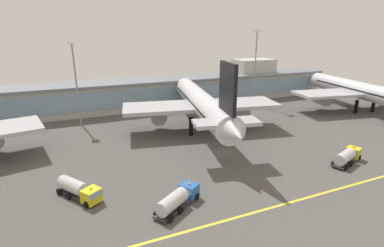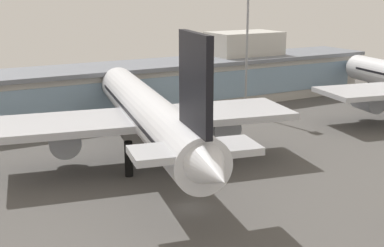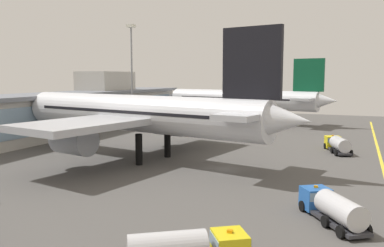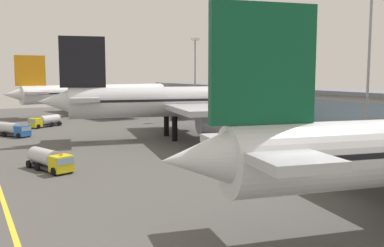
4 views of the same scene
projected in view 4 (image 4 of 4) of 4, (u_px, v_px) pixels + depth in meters
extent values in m
plane|color=#514F4C|center=(109.00, 142.00, 86.69)|extent=(193.22, 193.22, 0.00)
cube|color=beige|center=(295.00, 110.00, 107.80)|extent=(138.02, 12.00, 9.14)
cube|color=#84A3BC|center=(275.00, 109.00, 104.96)|extent=(132.50, 0.20, 5.85)
cube|color=slate|center=(295.00, 89.00, 107.23)|extent=(141.02, 14.00, 0.80)
cylinder|color=black|center=(83.00, 107.00, 143.98)|extent=(1.10, 1.10, 4.45)
cylinder|color=black|center=(92.00, 109.00, 138.82)|extent=(1.10, 1.10, 4.45)
cylinder|color=black|center=(147.00, 105.00, 155.60)|extent=(1.10, 1.10, 4.45)
cylinder|color=white|center=(98.00, 93.00, 143.33)|extent=(15.19, 49.52, 5.56)
cone|color=white|center=(164.00, 91.00, 159.81)|extent=(6.17, 5.95, 5.29)
cone|color=white|center=(14.00, 94.00, 126.63)|extent=(5.84, 6.93, 4.73)
cube|color=#84A3BC|center=(156.00, 89.00, 157.42)|extent=(4.86, 4.64, 1.67)
cube|color=black|center=(98.00, 92.00, 143.28)|extent=(13.69, 41.79, 0.45)
cube|color=#B7BAC1|center=(98.00, 95.00, 143.41)|extent=(44.45, 20.09, 0.89)
cylinder|color=#999EA8|center=(87.00, 100.00, 154.06)|extent=(5.08, 7.06, 3.90)
cylinder|color=#999EA8|center=(122.00, 104.00, 135.48)|extent=(5.08, 7.06, 3.90)
cube|color=orange|center=(30.00, 71.00, 128.91)|extent=(2.41, 8.85, 8.90)
cube|color=#B7BAC1|center=(31.00, 92.00, 129.65)|extent=(14.55, 8.04, 0.71)
cylinder|color=black|center=(166.00, 125.00, 94.25)|extent=(1.10, 1.10, 4.90)
cylinder|color=black|center=(175.00, 129.00, 87.25)|extent=(1.10, 1.10, 4.90)
cylinder|color=black|center=(268.00, 123.00, 96.92)|extent=(1.10, 1.10, 4.90)
cylinder|color=silver|center=(188.00, 101.00, 91.22)|extent=(15.46, 48.40, 6.12)
cone|color=silver|center=(299.00, 99.00, 98.44)|extent=(6.78, 6.54, 5.81)
cone|color=silver|center=(56.00, 101.00, 83.87)|extent=(6.42, 7.62, 5.20)
cube|color=#84A3BC|center=(284.00, 95.00, 97.27)|extent=(5.34, 5.10, 1.84)
cube|color=black|center=(188.00, 99.00, 91.17)|extent=(14.01, 40.86, 0.49)
cube|color=#B7BAC1|center=(188.00, 105.00, 91.31)|extent=(43.05, 19.50, 0.98)
cylinder|color=#999EA8|center=(182.00, 112.00, 103.18)|extent=(5.43, 6.98, 4.28)
cylinder|color=#999EA8|center=(214.00, 122.00, 80.97)|extent=(5.43, 6.98, 4.28)
cube|color=black|center=(82.00, 62.00, 84.41)|extent=(2.42, 8.64, 9.79)
cube|color=#B7BAC1|center=(83.00, 99.00, 85.22)|extent=(14.09, 7.81, 0.78)
cone|color=silver|center=(202.00, 159.00, 31.65)|extent=(5.77, 6.88, 4.72)
cylinder|color=#999EA8|center=(384.00, 153.00, 51.82)|extent=(4.94, 6.66, 3.89)
cube|color=#0C4C2D|center=(264.00, 64.00, 32.24)|extent=(2.21, 8.35, 8.89)
cube|color=#B7BAC1|center=(262.00, 150.00, 32.98)|extent=(15.15, 7.71, 0.71)
cylinder|color=black|center=(71.00, 169.00, 59.79)|extent=(1.14, 0.64, 1.10)
cylinder|color=black|center=(54.00, 172.00, 57.91)|extent=(1.14, 0.64, 1.10)
cylinder|color=black|center=(54.00, 164.00, 62.85)|extent=(1.14, 0.64, 1.10)
cylinder|color=black|center=(37.00, 167.00, 60.97)|extent=(1.14, 0.64, 1.10)
cylinder|color=black|center=(45.00, 162.00, 64.57)|extent=(1.14, 0.64, 1.10)
cylinder|color=black|center=(29.00, 164.00, 62.69)|extent=(1.14, 0.64, 1.10)
cube|color=#2D2D33|center=(46.00, 166.00, 61.80)|extent=(7.91, 4.69, 0.30)
cube|color=yellow|center=(61.00, 164.00, 58.93)|extent=(3.06, 3.22, 2.20)
cube|color=#84A3BC|center=(61.00, 160.00, 58.88)|extent=(3.12, 3.15, 0.88)
cylinder|color=silver|center=(44.00, 157.00, 62.02)|extent=(6.03, 4.00, 2.30)
cube|color=orange|center=(61.00, 155.00, 58.79)|extent=(0.30, 0.40, 0.20)
cylinder|color=black|center=(29.00, 134.00, 93.39)|extent=(1.08, 0.86, 1.10)
cylinder|color=black|center=(19.00, 136.00, 91.12)|extent=(1.08, 0.86, 1.10)
cylinder|color=black|center=(14.00, 133.00, 95.54)|extent=(1.08, 0.86, 1.10)
cylinder|color=black|center=(4.00, 134.00, 93.27)|extent=(1.08, 0.86, 1.10)
cylinder|color=black|center=(6.00, 132.00, 96.74)|extent=(1.08, 0.86, 1.10)
cube|color=#2D2D33|center=(10.00, 134.00, 94.33)|extent=(7.59, 6.14, 0.30)
cube|color=#235BB2|center=(23.00, 131.00, 92.29)|extent=(3.39, 3.46, 2.20)
cube|color=#84A3BC|center=(22.00, 129.00, 92.23)|extent=(3.41, 3.43, 0.88)
cylinder|color=silver|center=(8.00, 128.00, 94.44)|extent=(5.92, 5.01, 2.30)
cube|color=orange|center=(22.00, 125.00, 92.15)|extent=(0.30, 0.40, 0.20)
cylinder|color=black|center=(38.00, 127.00, 106.62)|extent=(0.86, 1.08, 1.10)
cylinder|color=black|center=(31.00, 126.00, 107.85)|extent=(0.86, 1.08, 1.10)
cylinder|color=black|center=(52.00, 125.00, 110.56)|extent=(0.86, 1.08, 1.10)
cylinder|color=black|center=(45.00, 124.00, 111.78)|extent=(0.86, 1.08, 1.10)
cylinder|color=black|center=(60.00, 124.00, 112.76)|extent=(0.86, 1.08, 1.10)
cylinder|color=black|center=(52.00, 123.00, 113.99)|extent=(0.86, 1.08, 1.10)
cube|color=#2D2D33|center=(48.00, 125.00, 111.02)|extent=(6.17, 7.57, 0.30)
cube|color=yellow|center=(35.00, 123.00, 107.38)|extent=(3.46, 3.39, 2.20)
cube|color=#84A3BC|center=(35.00, 121.00, 107.32)|extent=(3.43, 3.41, 0.88)
cylinder|color=silver|center=(49.00, 120.00, 111.35)|extent=(5.03, 5.91, 2.30)
cube|color=orange|center=(35.00, 118.00, 107.24)|extent=(0.30, 0.40, 0.20)
cylinder|color=gray|center=(195.00, 81.00, 125.67)|extent=(0.44, 0.44, 22.67)
cube|color=silver|center=(195.00, 39.00, 124.33)|extent=(1.80, 1.80, 0.70)
cylinder|color=gray|center=(368.00, 76.00, 72.97)|extent=(0.44, 0.44, 25.88)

